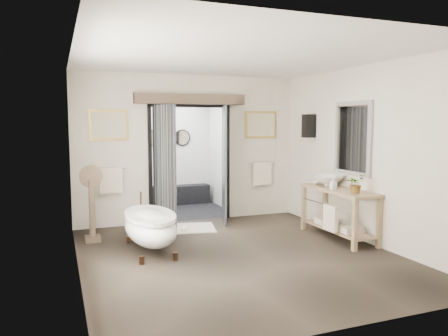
{
  "coord_description": "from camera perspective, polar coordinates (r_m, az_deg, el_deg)",
  "views": [
    {
      "loc": [
        -2.46,
        -5.81,
        1.97
      ],
      "look_at": [
        0.0,
        0.6,
        1.25
      ],
      "focal_mm": 35.0,
      "sensor_mm": 36.0,
      "label": 1
    }
  ],
  "objects": [
    {
      "name": "rug",
      "position": [
        8.22,
        -5.49,
        -7.85
      ],
      "size": [
        1.34,
        1.03,
        0.01
      ],
      "primitive_type": "cube",
      "rotation": [
        0.0,
        0.0,
        -0.21
      ],
      "color": "beige",
      "rests_on": "ground_plane"
    },
    {
      "name": "basin",
      "position": [
        7.94,
        13.41,
        -1.6
      ],
      "size": [
        0.57,
        0.57,
        0.19
      ],
      "primitive_type": "imported",
      "rotation": [
        0.0,
        0.0,
        -0.04
      ],
      "color": "white",
      "rests_on": "vanity"
    },
    {
      "name": "slippers",
      "position": [
        8.07,
        -5.96,
        -7.9
      ],
      "size": [
        0.41,
        0.26,
        0.05
      ],
      "color": "white",
      "rests_on": "rug"
    },
    {
      "name": "ground_plane",
      "position": [
        6.61,
        1.9,
        -11.35
      ],
      "size": [
        5.0,
        5.0,
        0.0
      ],
      "primitive_type": "plane",
      "color": "#463A2E"
    },
    {
      "name": "back_wall_dressing",
      "position": [
        8.5,
        -4.15,
        3.23
      ],
      "size": [
        3.82,
        0.79,
        2.52
      ],
      "color": "black",
      "rests_on": "ground_plane"
    },
    {
      "name": "soap_bottle_a",
      "position": [
        7.55,
        14.1,
        -1.97
      ],
      "size": [
        0.09,
        0.1,
        0.2
      ],
      "primitive_type": "imported",
      "rotation": [
        0.0,
        0.0,
        -0.04
      ],
      "color": "gray",
      "rests_on": "vanity"
    },
    {
      "name": "pedestal_mirror",
      "position": [
        7.55,
        -16.86,
        -5.12
      ],
      "size": [
        0.38,
        0.24,
        1.28
      ],
      "color": "brown",
      "rests_on": "ground_plane"
    },
    {
      "name": "shower_room",
      "position": [
        10.17,
        -6.87,
        -0.08
      ],
      "size": [
        2.22,
        2.01,
        2.51
      ],
      "color": "black",
      "rests_on": "ground_plane"
    },
    {
      "name": "vanity",
      "position": [
        7.67,
        14.65,
        -5.22
      ],
      "size": [
        0.57,
        1.6,
        0.85
      ],
      "color": "tan",
      "rests_on": "ground_plane"
    },
    {
      "name": "plant",
      "position": [
        7.2,
        16.82,
        -1.97
      ],
      "size": [
        0.34,
        0.31,
        0.31
      ],
      "primitive_type": "imported",
      "rotation": [
        0.0,
        0.0,
        0.28
      ],
      "color": "gray",
      "rests_on": "vanity"
    },
    {
      "name": "room_shell",
      "position": [
        6.19,
        2.09,
        4.95
      ],
      "size": [
        4.52,
        5.02,
        2.91
      ],
      "color": "beige",
      "rests_on": "ground_plane"
    },
    {
      "name": "soap_bottle_b",
      "position": [
        8.1,
        12.07,
        -1.53
      ],
      "size": [
        0.17,
        0.17,
        0.16
      ],
      "primitive_type": "imported",
      "rotation": [
        0.0,
        0.0,
        0.42
      ],
      "color": "gray",
      "rests_on": "vanity"
    },
    {
      "name": "clawfoot_tub",
      "position": [
        6.82,
        -9.63,
        -7.47
      ],
      "size": [
        0.74,
        1.65,
        0.81
      ],
      "color": "#372216",
      "rests_on": "ground_plane"
    }
  ]
}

